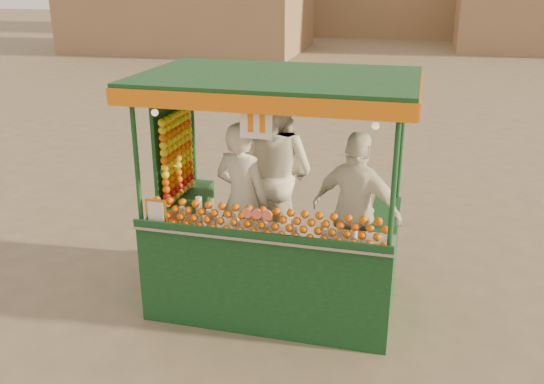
% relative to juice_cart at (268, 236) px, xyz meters
% --- Properties ---
extents(ground, '(90.00, 90.00, 0.00)m').
position_rel_juice_cart_xyz_m(ground, '(0.20, 0.11, -0.78)').
color(ground, brown).
rests_on(ground, ground).
extents(juice_cart, '(2.62, 1.70, 2.38)m').
position_rel_juice_cart_xyz_m(juice_cart, '(0.00, 0.00, 0.00)').
color(juice_cart, '#0E361D').
rests_on(juice_cart, ground).
extents(vendor_left, '(0.69, 0.55, 1.65)m').
position_rel_juice_cart_xyz_m(vendor_left, '(-0.29, 0.08, 0.32)').
color(vendor_left, silver).
rests_on(vendor_left, ground).
extents(vendor_middle, '(1.15, 1.03, 1.93)m').
position_rel_juice_cart_xyz_m(vendor_middle, '(-0.07, 0.59, 0.47)').
color(vendor_middle, white).
rests_on(vendor_middle, ground).
extents(vendor_right, '(1.01, 0.67, 1.60)m').
position_rel_juice_cart_xyz_m(vendor_right, '(0.86, 0.13, 0.30)').
color(vendor_right, white).
rests_on(vendor_right, ground).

